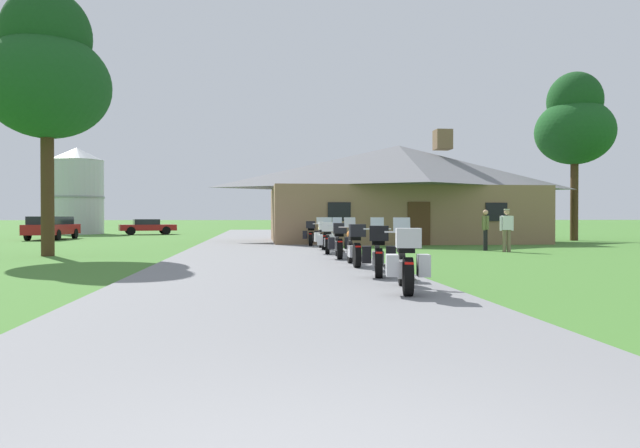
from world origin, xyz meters
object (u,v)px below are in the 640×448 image
at_px(motorcycle_green_second_in_row, 378,251).
at_px(parked_red_sedan_far_left, 147,226).
at_px(metal_silo_distant, 77,191).
at_px(parked_red_suv_far_left, 52,227).
at_px(tree_right_of_lodge, 575,123).
at_px(motorcycle_orange_third_in_row, 354,245).
at_px(tree_left_near, 47,72).
at_px(bystander_white_shirt_near_lodge, 507,228).
at_px(motorcycle_blue_fourth_in_row, 339,241).
at_px(motorcycle_white_farthest_in_row, 311,233).
at_px(motorcycle_black_nearest_to_camera, 406,261).
at_px(bystander_olive_shirt_beside_signpost, 485,228).
at_px(motorcycle_yellow_sixth_in_row, 323,236).
at_px(motorcycle_green_fifth_in_row, 328,238).

height_order(motorcycle_green_second_in_row, parked_red_sedan_far_left, motorcycle_green_second_in_row).
distance_m(metal_silo_distant, parked_red_suv_far_left, 12.53).
distance_m(tree_right_of_lodge, parked_red_suv_far_left, 31.66).
xyz_separation_m(motorcycle_orange_third_in_row, tree_left_near, (-9.87, 5.83, 5.82)).
relative_size(bystander_white_shirt_near_lodge, tree_left_near, 0.18).
height_order(motorcycle_blue_fourth_in_row, motorcycle_white_farthest_in_row, same).
bearing_deg(motorcycle_black_nearest_to_camera, bystander_olive_shirt_beside_signpost, 72.79).
bearing_deg(motorcycle_orange_third_in_row, motorcycle_black_nearest_to_camera, -88.13).
height_order(motorcycle_white_farthest_in_row, bystander_olive_shirt_beside_signpost, bystander_olive_shirt_beside_signpost).
height_order(bystander_white_shirt_near_lodge, tree_left_near, tree_left_near).
distance_m(motorcycle_orange_third_in_row, bystander_olive_shirt_beside_signpost, 9.93).
bearing_deg(motorcycle_green_second_in_row, motorcycle_yellow_sixth_in_row, 100.54).
height_order(bystander_olive_shirt_beside_signpost, parked_red_sedan_far_left, bystander_olive_shirt_beside_signpost).
relative_size(bystander_olive_shirt_beside_signpost, tree_right_of_lodge, 0.17).
height_order(motorcycle_black_nearest_to_camera, metal_silo_distant, metal_silo_distant).
relative_size(bystander_white_shirt_near_lodge, parked_red_sedan_far_left, 0.37).
xyz_separation_m(motorcycle_orange_third_in_row, tree_right_of_lodge, (15.71, 16.59, 6.19)).
relative_size(motorcycle_blue_fourth_in_row, motorcycle_white_farthest_in_row, 1.00).
relative_size(motorcycle_blue_fourth_in_row, parked_red_suv_far_left, 0.45).
relative_size(motorcycle_green_fifth_in_row, parked_red_sedan_far_left, 0.46).
xyz_separation_m(motorcycle_yellow_sixth_in_row, tree_left_near, (-9.93, -2.35, 5.83)).
xyz_separation_m(motorcycle_black_nearest_to_camera, bystander_olive_shirt_beside_signpost, (6.64, 12.85, 0.32)).
relative_size(motorcycle_black_nearest_to_camera, motorcycle_yellow_sixth_in_row, 0.99).
relative_size(motorcycle_orange_third_in_row, parked_red_suv_far_left, 0.45).
height_order(motorcycle_yellow_sixth_in_row, parked_red_suv_far_left, parked_red_suv_far_left).
relative_size(metal_silo_distant, parked_red_suv_far_left, 1.49).
distance_m(motorcycle_orange_third_in_row, metal_silo_distant, 37.62).
distance_m(motorcycle_blue_fourth_in_row, metal_silo_distant, 35.10).
relative_size(motorcycle_black_nearest_to_camera, metal_silo_distant, 0.30).
relative_size(motorcycle_orange_third_in_row, parked_red_sedan_far_left, 0.46).
height_order(motorcycle_orange_third_in_row, motorcycle_white_farthest_in_row, same).
relative_size(motorcycle_green_fifth_in_row, tree_right_of_lodge, 0.21).
bearing_deg(motorcycle_yellow_sixth_in_row, motorcycle_green_fifth_in_row, -91.94).
distance_m(bystander_olive_shirt_beside_signpost, parked_red_suv_far_left, 25.75).
height_order(motorcycle_orange_third_in_row, tree_right_of_lodge, tree_right_of_lodge).
distance_m(motorcycle_orange_third_in_row, tree_right_of_lodge, 23.68).
bearing_deg(metal_silo_distant, motorcycle_blue_fourth_in_row, -60.72).
relative_size(bystander_olive_shirt_beside_signpost, tree_left_near, 0.18).
xyz_separation_m(motorcycle_green_second_in_row, parked_red_sedan_far_left, (-11.23, 33.66, 0.03)).
bearing_deg(motorcycle_orange_third_in_row, motorcycle_green_second_in_row, -86.00).
bearing_deg(parked_red_sedan_far_left, bystander_olive_shirt_beside_signpost, -159.71).
relative_size(tree_left_near, tree_right_of_lodge, 0.95).
bearing_deg(motorcycle_yellow_sixth_in_row, tree_left_near, -165.96).
height_order(motorcycle_green_second_in_row, motorcycle_green_fifth_in_row, same).
bearing_deg(motorcycle_green_second_in_row, metal_silo_distant, 125.88).
distance_m(parked_red_suv_far_left, parked_red_sedan_far_left, 10.41).
height_order(motorcycle_black_nearest_to_camera, motorcycle_green_second_in_row, same).
xyz_separation_m(motorcycle_black_nearest_to_camera, parked_red_suv_far_left, (-15.00, 26.81, 0.17)).
xyz_separation_m(motorcycle_blue_fourth_in_row, motorcycle_white_farthest_in_row, (-0.11, 8.40, 0.00)).
bearing_deg(parked_red_suv_far_left, metal_silo_distant, 102.20).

